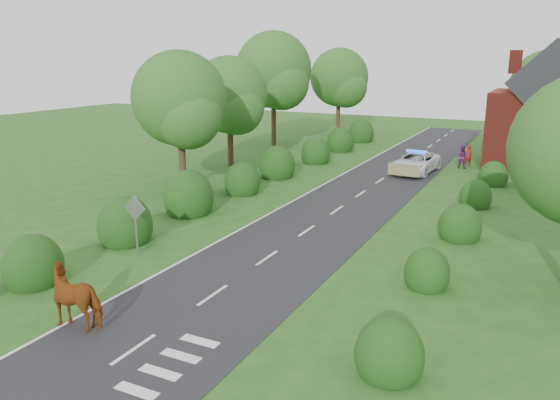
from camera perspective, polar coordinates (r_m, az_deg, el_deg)
The scene contains 16 objects.
ground at distance 19.13m, azimuth -7.04°, elevation -9.89°, with size 120.00×120.00×0.00m, color #264D1E.
road at distance 31.99m, azimuth 7.86°, elevation 0.25°, with size 6.00×70.00×0.02m, color black.
road_markings at distance 30.65m, azimuth 3.78°, elevation -0.26°, with size 4.96×70.00×0.01m.
hedgerow_left at distance 31.59m, azimuth -5.32°, elevation 1.52°, with size 2.75×50.41×3.00m.
hedgerow_right at distance 26.86m, azimuth 18.67°, elevation -2.02°, with size 2.10×45.78×2.10m.
tree_left_a at distance 32.83m, azimuth -10.25°, elevation 9.97°, with size 5.74×5.60×8.38m.
tree_left_b at distance 40.31m, azimuth -5.11°, elevation 10.56°, with size 5.74×5.60×8.07m.
tree_left_c at distance 49.64m, azimuth -0.45°, elevation 13.11°, with size 6.97×6.80×10.22m.
tree_left_d at distance 57.88m, azimuth 6.39°, elevation 12.37°, with size 6.15×6.00×8.89m.
tree_right_c at distance 52.33m, azimuth 26.36°, elevation 10.40°, with size 6.15×6.00×8.58m.
road_sign at distance 22.95m, azimuth -14.89°, elevation -1.66°, with size 1.06×0.08×2.53m.
house at distance 44.61m, azimuth 26.27°, elevation 7.89°, with size 8.00×7.40×9.17m.
cow at distance 17.88m, azimuth -20.23°, elevation -9.76°, with size 1.19×2.25×1.60m, color brown.
police_van at distance 39.64m, azimuth 14.00°, elevation 3.81°, with size 2.79×5.43×1.60m.
pedestrian_red at distance 43.31m, azimuth 19.06°, elevation 4.44°, with size 0.58×0.38×1.59m, color maroon.
pedestrian_purple at distance 42.27m, azimuth 18.46°, elevation 4.30°, with size 0.81×0.63×1.67m, color #5D1867.
Camera 1 is at (9.76, -14.42, 7.93)m, focal length 35.00 mm.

